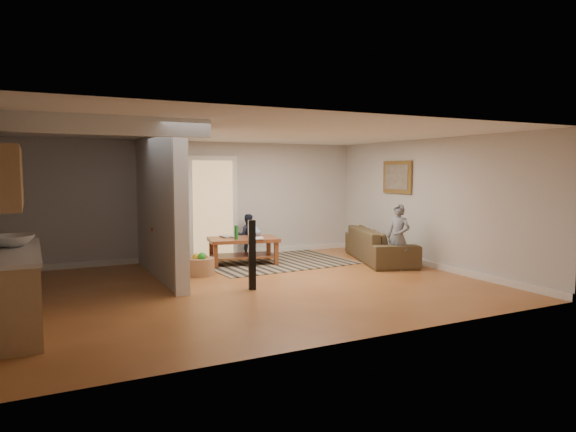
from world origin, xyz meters
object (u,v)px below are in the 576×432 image
Objects in this scene: child at (398,270)px; coffee_table at (244,244)px; speaker_left at (252,255)px; tv_console at (168,228)px; toy_basket at (201,266)px; sofa at (380,261)px; toddler at (248,257)px; speaker_right at (171,248)px.

coffee_table is at bearing -152.92° from child.
speaker_left is 0.88× the size of child.
tv_console is 1.17× the size of child.
sofa is at bearing -3.34° from toy_basket.
coffee_table reaches higher than sofa.
toddler reaches higher than sofa.
toy_basket is 2.11m from toddler.
coffee_table is 1.58× the size of toddler.
tv_console reaches higher than speaker_left.
speaker_left reaches higher than toy_basket.
tv_console is 2.47m from speaker_left.
child reaches higher than sofa.
speaker_left is at bearing -74.59° from toy_basket.
toy_basket is (0.50, -0.17, -0.33)m from speaker_right.
sofa is 4.35m from speaker_right.
toy_basket reaches higher than sofa.
sofa is at bearing 0.25° from tv_console.
sofa is 2.27× the size of speaker_right.
toddler is (0.38, 0.76, -0.42)m from coffee_table.
tv_console is at bearing 123.36° from speaker_left.
sofa is 4.84× the size of toy_basket.
speaker_left is at bearing -109.82° from child.
tv_console is 0.80m from speaker_right.
child is (-0.30, -0.97, 0.00)m from sofa.
sofa is at bearing -19.16° from coffee_table.
coffee_table is at bearing 86.62° from speaker_left.
speaker_right is (-1.62, -0.54, 0.09)m from coffee_table.
sofa is 2.46× the size of toddler.
sofa is 3.65m from speaker_left.
toy_basket is (-0.40, 1.43, -0.38)m from speaker_left.
tv_console is 1.32× the size of speaker_left.
child is at bearing 148.05° from toddler.
tv_console reaches higher than speaker_right.
child reaches higher than toddler.
tv_console is 4.46m from child.
child is at bearing -38.57° from coffee_table.
speaker_right is 0.63m from toy_basket.
sofa is 1.56× the size of coffee_table.
toy_basket is at bearing 65.46° from toddler.
sofa is 4.39m from tv_console.
speaker_right is 4.25m from child.
speaker_left is 3.15m from toddler.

